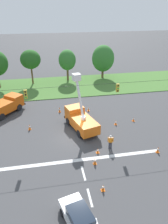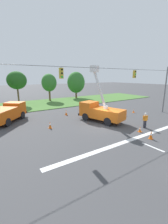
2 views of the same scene
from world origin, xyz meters
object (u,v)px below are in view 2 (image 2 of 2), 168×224
at_px(traffic_cone_foreground_left, 66,112).
at_px(utility_truck_support_near, 7,113).
at_px(traffic_cone_mid_left, 91,110).
at_px(traffic_cone_lane_edge_a, 134,111).
at_px(traffic_cone_mid_right, 151,135).
at_px(road_worker, 145,119).
at_px(traffic_cone_far_left, 140,129).
at_px(tree_far_east, 76,82).
at_px(traffic_cone_near_bucket, 50,125).
at_px(utility_truck_bucket_lift, 100,111).
at_px(traffic_cone_far_right, 125,114).
at_px(tree_east, 49,83).
at_px(tree_centre, 17,80).

bearing_deg(traffic_cone_foreground_left, utility_truck_support_near, 172.21).
relative_size(traffic_cone_mid_left, traffic_cone_lane_edge_a, 1.08).
xyz_separation_m(traffic_cone_foreground_left, traffic_cone_lane_edge_a, (9.83, -4.67, -0.11)).
bearing_deg(utility_truck_support_near, traffic_cone_mid_right, -52.45).
height_order(traffic_cone_foreground_left, traffic_cone_lane_edge_a, traffic_cone_foreground_left).
xyz_separation_m(road_worker, traffic_cone_far_left, (-1.57, -0.53, -0.70)).
height_order(tree_far_east, road_worker, tree_far_east).
distance_m(traffic_cone_mid_left, traffic_cone_near_bucket, 9.41).
bearing_deg(tree_far_east, utility_truck_bucket_lift, -112.57).
bearing_deg(tree_far_east, utility_truck_support_near, -143.43).
bearing_deg(traffic_cone_mid_right, road_worker, 44.60).
xyz_separation_m(tree_far_east, traffic_cone_foreground_left, (-10.56, -14.76, -3.78)).
relative_size(traffic_cone_far_left, traffic_cone_far_right, 0.95).
distance_m(traffic_cone_far_left, traffic_cone_far_right, 6.74).
bearing_deg(tree_far_east, traffic_cone_near_bucket, -127.81).
distance_m(tree_far_east, traffic_cone_mid_right, 28.62).
relative_size(traffic_cone_mid_left, traffic_cone_near_bucket, 0.83).
xyz_separation_m(utility_truck_support_near, traffic_cone_mid_right, (10.39, -13.52, -0.81)).
bearing_deg(traffic_cone_mid_right, traffic_cone_mid_left, 81.41).
relative_size(tree_east, traffic_cone_near_bucket, 7.93).
relative_size(tree_far_east, traffic_cone_near_bucket, 8.65).
distance_m(utility_truck_bucket_lift, traffic_cone_far_right, 4.95).
xyz_separation_m(utility_truck_support_near, road_worker, (12.69, -11.25, -0.22)).
distance_m(tree_east, traffic_cone_mid_right, 27.10).
bearing_deg(traffic_cone_lane_edge_a, traffic_cone_far_right, -169.39).
xyz_separation_m(traffic_cone_mid_left, traffic_cone_far_right, (2.78, -4.72, 0.00)).
xyz_separation_m(tree_far_east, utility_truck_bucket_lift, (-8.29, -19.95, -2.78)).
xyz_separation_m(traffic_cone_foreground_left, traffic_cone_far_left, (3.25, -10.71, -0.10)).
relative_size(tree_east, utility_truck_bucket_lift, 0.90).
distance_m(traffic_cone_foreground_left, traffic_cone_mid_left, 4.35).
bearing_deg(tree_centre, traffic_cone_mid_right, -75.51).
bearing_deg(traffic_cone_far_left, road_worker, 18.82).
relative_size(tree_east, traffic_cone_mid_right, 7.75).
xyz_separation_m(road_worker, traffic_cone_near_bucket, (-9.07, 5.85, -0.60)).
xyz_separation_m(traffic_cone_mid_right, traffic_cone_near_bucket, (-6.77, 8.12, -0.01)).
bearing_deg(traffic_cone_near_bucket, traffic_cone_far_right, -4.29).
relative_size(road_worker, traffic_cone_foreground_left, 2.19).
distance_m(traffic_cone_near_bucket, traffic_cone_far_left, 9.85).
relative_size(road_worker, traffic_cone_mid_left, 2.67).
height_order(utility_truck_support_near, traffic_cone_foreground_left, utility_truck_support_near).
bearing_deg(traffic_cone_foreground_left, road_worker, -64.68).
xyz_separation_m(tree_centre, traffic_cone_far_right, (11.28, -18.62, -4.61)).
relative_size(tree_far_east, traffic_cone_lane_edge_a, 11.30).
relative_size(utility_truck_support_near, traffic_cone_lane_edge_a, 10.02).
distance_m(traffic_cone_mid_left, traffic_cone_mid_right, 12.12).
height_order(tree_centre, traffic_cone_far_right, tree_centre).
bearing_deg(utility_truck_bucket_lift, traffic_cone_near_bucket, 172.46).
xyz_separation_m(tree_east, traffic_cone_foreground_left, (-2.98, -14.37, -3.88)).
relative_size(traffic_cone_mid_left, traffic_cone_far_left, 1.05).
height_order(road_worker, traffic_cone_near_bucket, road_worker).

